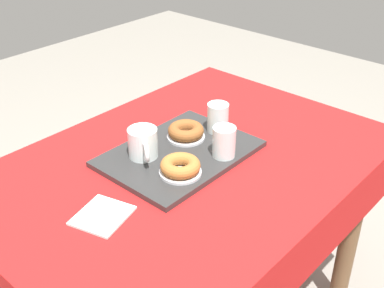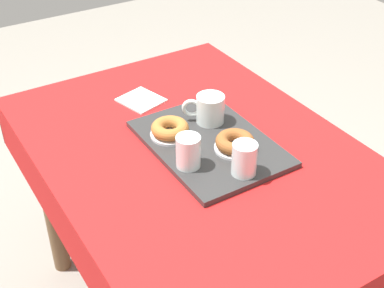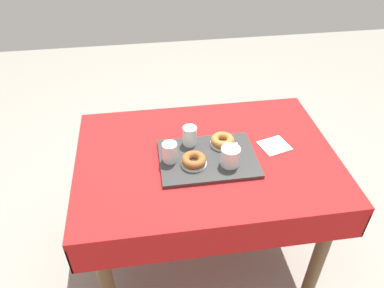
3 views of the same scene
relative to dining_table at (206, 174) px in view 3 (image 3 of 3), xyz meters
The scene contains 11 objects.
ground_plane 0.62m from the dining_table, ahead, with size 6.00×6.00×0.00m, color gray.
dining_table is the anchor object (origin of this frame).
serving_tray 0.13m from the dining_table, 86.81° to the left, with size 0.42×0.31×0.02m, color #2D2D2D.
tea_mug_left 0.21m from the dining_table, 133.55° to the left, with size 0.09×0.11×0.08m.
water_glass_near 0.20m from the dining_table, 48.45° to the right, with size 0.06×0.06×0.09m.
water_glass_far 0.24m from the dining_table, 10.50° to the left, with size 0.06×0.06×0.09m.
donut_plate_left 0.17m from the dining_table, 46.48° to the left, with size 0.11×0.11×0.01m, color silver.
sugar_donut_left 0.19m from the dining_table, 46.48° to the left, with size 0.11×0.11×0.03m, color brown.
donut_plate_right 0.17m from the dining_table, 151.36° to the right, with size 0.11×0.11×0.01m, color silver.
sugar_donut_right 0.18m from the dining_table, 151.36° to the right, with size 0.11×0.11×0.03m, color #A3662D.
paper_napkin 0.34m from the dining_table, behind, with size 0.13×0.11×0.01m, color white.
Camera 3 is at (0.25, 1.25, 1.81)m, focal length 34.79 mm.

